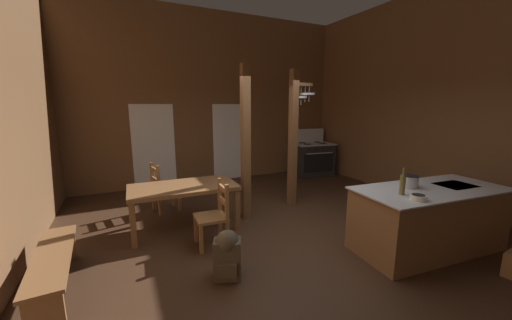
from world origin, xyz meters
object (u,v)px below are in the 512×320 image
dining_table (183,191)px  ladderback_chair_by_post (163,189)px  mixing_bowl_on_counter (418,197)px  backpack (227,253)px  stove_range (312,158)px  bench_along_left_wall (54,265)px  bottle_tall_on_counter (403,184)px  ladderback_chair_near_window (214,215)px  kitchen_island (428,219)px  stockpot_on_counter (409,181)px

dining_table → ladderback_chair_by_post: (-0.20, 0.95, -0.20)m
mixing_bowl_on_counter → backpack: bearing=159.6°
stove_range → bench_along_left_wall: stove_range is taller
stove_range → bottle_tall_on_counter: bearing=-112.8°
ladderback_chair_near_window → mixing_bowl_on_counter: bearing=-39.1°
bottle_tall_on_counter → backpack: bearing=165.4°
kitchen_island → bench_along_left_wall: bearing=165.9°
backpack → bottle_tall_on_counter: size_ratio=1.70×
backpack → bench_along_left_wall: bearing=161.7°
ladderback_chair_near_window → backpack: (-0.12, -0.87, -0.14)m
dining_table → mixing_bowl_on_counter: bearing=-46.2°
bench_along_left_wall → backpack: size_ratio=2.67×
kitchen_island → stockpot_on_counter: (-0.25, 0.17, 0.54)m
stockpot_on_counter → bottle_tall_on_counter: (-0.38, -0.18, 0.05)m
stockpot_on_counter → ladderback_chair_by_post: bearing=134.5°
stove_range → ladderback_chair_by_post: 4.53m
kitchen_island → bench_along_left_wall: kitchen_island is taller
kitchen_island → backpack: bearing=168.8°
bench_along_left_wall → stockpot_on_counter: bearing=-12.8°
dining_table → ladderback_chair_near_window: bearing=-69.8°
stove_range → bench_along_left_wall: bearing=-151.4°
mixing_bowl_on_counter → bottle_tall_on_counter: bottle_tall_on_counter is taller
stockpot_on_counter → mixing_bowl_on_counter: bearing=-133.0°
kitchen_island → bottle_tall_on_counter: size_ratio=6.39×
stove_range → ladderback_chair_by_post: stove_range is taller
backpack → bottle_tall_on_counter: bearing=-14.6°
ladderback_chair_near_window → stockpot_on_counter: bearing=-27.2°
ladderback_chair_by_post → bottle_tall_on_counter: (2.55, -3.15, 0.59)m
ladderback_chair_near_window → backpack: 0.88m
dining_table → bench_along_left_wall: dining_table is taller
backpack → bottle_tall_on_counter: 2.37m
stockpot_on_counter → bottle_tall_on_counter: bearing=-154.4°
dining_table → stockpot_on_counter: bearing=-36.6°
ladderback_chair_by_post → backpack: (0.37, -2.59, -0.14)m
stove_range → mixing_bowl_on_counter: 4.96m
kitchen_island → backpack: (-2.81, 0.56, -0.13)m
ladderback_chair_by_post → backpack: ladderback_chair_by_post is taller
bench_along_left_wall → bottle_tall_on_counter: size_ratio=4.54×
mixing_bowl_on_counter → dining_table: bearing=133.8°
mixing_bowl_on_counter → bottle_tall_on_counter: bearing=86.9°
stockpot_on_counter → mixing_bowl_on_counter: stockpot_on_counter is taller
dining_table → ladderback_chair_near_window: size_ratio=1.82×
mixing_bowl_on_counter → ladderback_chair_near_window: bearing=140.9°
stove_range → mixing_bowl_on_counter: size_ratio=7.11×
ladderback_chair_by_post → bottle_tall_on_counter: 4.10m
kitchen_island → stockpot_on_counter: stockpot_on_counter is taller
ladderback_chair_near_window → stockpot_on_counter: 2.80m
bottle_tall_on_counter → ladderback_chair_near_window: bearing=145.2°
mixing_bowl_on_counter → stove_range: bearing=68.1°
stockpot_on_counter → mixing_bowl_on_counter: 0.57m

